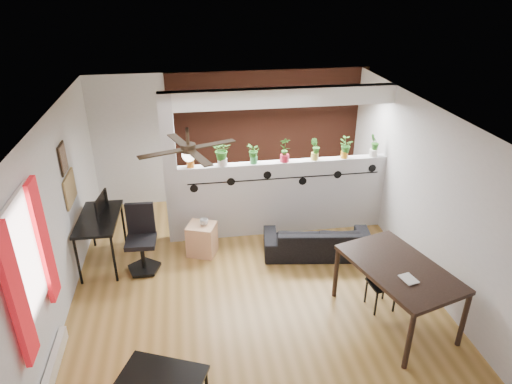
{
  "coord_description": "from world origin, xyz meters",
  "views": [
    {
      "loc": [
        -0.81,
        -5.51,
        4.27
      ],
      "look_at": [
        0.17,
        0.6,
        1.25
      ],
      "focal_mm": 32.0,
      "sensor_mm": 36.0,
      "label": 1
    }
  ],
  "objects_px": {
    "potted_plant_3": "(285,149)",
    "office_chair": "(142,243)",
    "potted_plant_5": "(345,147)",
    "computer_desk": "(99,222)",
    "coffee_table": "(163,378)",
    "ceiling_fan": "(188,151)",
    "potted_plant_4": "(315,149)",
    "cup": "(204,222)",
    "folding_chair": "(380,275)",
    "sofa": "(317,240)",
    "potted_plant_1": "(222,152)",
    "cube_shelf": "(202,239)",
    "potted_plant_0": "(190,156)",
    "dining_table": "(399,272)",
    "potted_plant_6": "(374,145)",
    "potted_plant_2": "(254,153)"
  },
  "relations": [
    {
      "from": "potted_plant_3",
      "to": "potted_plant_2",
      "type": "bearing_deg",
      "value": 180.0
    },
    {
      "from": "potted_plant_6",
      "to": "potted_plant_5",
      "type": "bearing_deg",
      "value": 180.0
    },
    {
      "from": "sofa",
      "to": "coffee_table",
      "type": "distance_m",
      "value": 3.56
    },
    {
      "from": "cube_shelf",
      "to": "dining_table",
      "type": "bearing_deg",
      "value": -18.48
    },
    {
      "from": "sofa",
      "to": "computer_desk",
      "type": "relative_size",
      "value": 1.44
    },
    {
      "from": "potted_plant_5",
      "to": "cup",
      "type": "relative_size",
      "value": 2.72
    },
    {
      "from": "ceiling_fan",
      "to": "office_chair",
      "type": "relative_size",
      "value": 1.12
    },
    {
      "from": "potted_plant_1",
      "to": "folding_chair",
      "type": "height_order",
      "value": "potted_plant_1"
    },
    {
      "from": "dining_table",
      "to": "folding_chair",
      "type": "height_order",
      "value": "dining_table"
    },
    {
      "from": "potted_plant_0",
      "to": "potted_plant_5",
      "type": "xyz_separation_m",
      "value": [
        2.63,
        0.0,
        0.0
      ]
    },
    {
      "from": "ceiling_fan",
      "to": "dining_table",
      "type": "height_order",
      "value": "ceiling_fan"
    },
    {
      "from": "potted_plant_3",
      "to": "folding_chair",
      "type": "height_order",
      "value": "potted_plant_3"
    },
    {
      "from": "potted_plant_0",
      "to": "folding_chair",
      "type": "relative_size",
      "value": 0.43
    },
    {
      "from": "potted_plant_6",
      "to": "office_chair",
      "type": "relative_size",
      "value": 0.37
    },
    {
      "from": "ceiling_fan",
      "to": "folding_chair",
      "type": "height_order",
      "value": "ceiling_fan"
    },
    {
      "from": "potted_plant_1",
      "to": "potted_plant_2",
      "type": "bearing_deg",
      "value": 0.0
    },
    {
      "from": "potted_plant_0",
      "to": "potted_plant_2",
      "type": "bearing_deg",
      "value": 0.0
    },
    {
      "from": "potted_plant_6",
      "to": "computer_desk",
      "type": "distance_m",
      "value": 4.73
    },
    {
      "from": "potted_plant_0",
      "to": "potted_plant_3",
      "type": "distance_m",
      "value": 1.58
    },
    {
      "from": "potted_plant_4",
      "to": "office_chair",
      "type": "distance_m",
      "value": 3.23
    },
    {
      "from": "potted_plant_5",
      "to": "ceiling_fan",
      "type": "bearing_deg",
      "value": -145.85
    },
    {
      "from": "computer_desk",
      "to": "coffee_table",
      "type": "bearing_deg",
      "value": -70.58
    },
    {
      "from": "potted_plant_1",
      "to": "office_chair",
      "type": "height_order",
      "value": "potted_plant_1"
    },
    {
      "from": "potted_plant_1",
      "to": "cube_shelf",
      "type": "height_order",
      "value": "potted_plant_1"
    },
    {
      "from": "coffee_table",
      "to": "potted_plant_3",
      "type": "bearing_deg",
      "value": 59.15
    },
    {
      "from": "potted_plant_4",
      "to": "computer_desk",
      "type": "xyz_separation_m",
      "value": [
        -3.58,
        -0.54,
        -0.8
      ]
    },
    {
      "from": "ceiling_fan",
      "to": "cup",
      "type": "bearing_deg",
      "value": 82.28
    },
    {
      "from": "potted_plant_5",
      "to": "office_chair",
      "type": "bearing_deg",
      "value": -166.9
    },
    {
      "from": "computer_desk",
      "to": "office_chair",
      "type": "bearing_deg",
      "value": -22.47
    },
    {
      "from": "potted_plant_4",
      "to": "computer_desk",
      "type": "relative_size",
      "value": 0.32
    },
    {
      "from": "folding_chair",
      "to": "sofa",
      "type": "bearing_deg",
      "value": 109.18
    },
    {
      "from": "potted_plant_5",
      "to": "computer_desk",
      "type": "distance_m",
      "value": 4.21
    },
    {
      "from": "potted_plant_0",
      "to": "dining_table",
      "type": "distance_m",
      "value": 3.68
    },
    {
      "from": "potted_plant_4",
      "to": "coffee_table",
      "type": "relative_size",
      "value": 0.37
    },
    {
      "from": "potted_plant_2",
      "to": "sofa",
      "type": "xyz_separation_m",
      "value": [
        0.93,
        -0.82,
        -1.3
      ]
    },
    {
      "from": "potted_plant_0",
      "to": "potted_plant_6",
      "type": "height_order",
      "value": "potted_plant_6"
    },
    {
      "from": "office_chair",
      "to": "potted_plant_1",
      "type": "bearing_deg",
      "value": 30.71
    },
    {
      "from": "sofa",
      "to": "cup",
      "type": "relative_size",
      "value": 12.49
    },
    {
      "from": "potted_plant_0",
      "to": "computer_desk",
      "type": "xyz_separation_m",
      "value": [
        -1.47,
        -0.54,
        -0.79
      ]
    },
    {
      "from": "potted_plant_5",
      "to": "potted_plant_6",
      "type": "bearing_deg",
      "value": -0.0
    },
    {
      "from": "potted_plant_1",
      "to": "cube_shelf",
      "type": "xyz_separation_m",
      "value": [
        -0.42,
        -0.52,
        -1.32
      ]
    },
    {
      "from": "cube_shelf",
      "to": "office_chair",
      "type": "height_order",
      "value": "office_chair"
    },
    {
      "from": "potted_plant_0",
      "to": "office_chair",
      "type": "relative_size",
      "value": 0.34
    },
    {
      "from": "potted_plant_6",
      "to": "cube_shelf",
      "type": "height_order",
      "value": "potted_plant_6"
    },
    {
      "from": "potted_plant_3",
      "to": "office_chair",
      "type": "distance_m",
      "value": 2.77
    },
    {
      "from": "potted_plant_5",
      "to": "cube_shelf",
      "type": "relative_size",
      "value": 0.68
    },
    {
      "from": "cube_shelf",
      "to": "cup",
      "type": "relative_size",
      "value": 4.02
    },
    {
      "from": "ceiling_fan",
      "to": "coffee_table",
      "type": "height_order",
      "value": "ceiling_fan"
    },
    {
      "from": "potted_plant_3",
      "to": "cup",
      "type": "height_order",
      "value": "potted_plant_3"
    },
    {
      "from": "potted_plant_3",
      "to": "computer_desk",
      "type": "height_order",
      "value": "potted_plant_3"
    }
  ]
}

